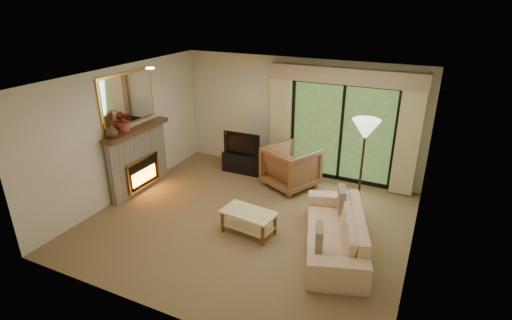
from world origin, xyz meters
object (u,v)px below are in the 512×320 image
at_px(armchair, 291,167).
at_px(sofa, 335,230).
at_px(coffee_table, 249,222).
at_px(media_console, 244,162).

height_order(armchair, sofa, armchair).
bearing_deg(coffee_table, sofa, 14.20).
distance_m(media_console, coffee_table, 2.61).
relative_size(media_console, coffee_table, 1.00).
xyz_separation_m(media_console, coffee_table, (1.26, -2.28, -0.02)).
bearing_deg(armchair, media_console, 13.30).
xyz_separation_m(sofa, coffee_table, (-1.45, -0.20, -0.12)).
xyz_separation_m(media_console, armchair, (1.27, -0.27, 0.22)).
relative_size(armchair, coffee_table, 1.07).
bearing_deg(sofa, armchair, -159.27).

